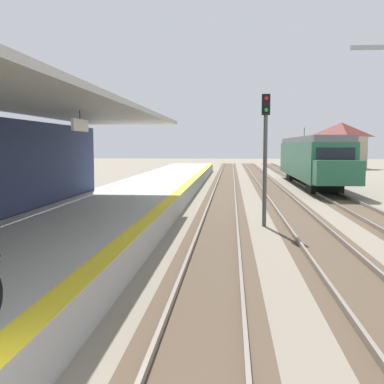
% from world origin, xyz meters
% --- Properties ---
extents(station_platform, '(5.00, 80.00, 0.91)m').
position_xyz_m(station_platform, '(-2.50, 16.00, 0.45)').
color(station_platform, '#A8A8A3').
rests_on(station_platform, ground).
extents(track_pair_nearest_platform, '(2.34, 120.00, 0.16)m').
position_xyz_m(track_pair_nearest_platform, '(1.90, 20.00, 0.05)').
color(track_pair_nearest_platform, '#4C3D2D').
rests_on(track_pair_nearest_platform, ground).
extents(track_pair_middle, '(2.34, 120.00, 0.16)m').
position_xyz_m(track_pair_middle, '(5.30, 20.00, 0.05)').
color(track_pair_middle, '#4C3D2D').
rests_on(track_pair_middle, ground).
extents(track_pair_far_side, '(2.34, 120.00, 0.16)m').
position_xyz_m(track_pair_far_side, '(8.70, 20.00, 0.05)').
color(track_pair_far_side, '#4C3D2D').
rests_on(track_pair_far_side, ground).
extents(approaching_train, '(2.93, 19.60, 4.76)m').
position_xyz_m(approaching_train, '(8.70, 34.39, 2.18)').
color(approaching_train, '#286647').
rests_on(approaching_train, ground).
extents(rail_signal_post, '(0.32, 0.34, 5.20)m').
position_xyz_m(rail_signal_post, '(3.69, 15.17, 3.19)').
color(rail_signal_post, '#4C4C4C').
rests_on(rail_signal_post, ground).
extents(distant_trackside_house, '(6.60, 5.28, 6.40)m').
position_xyz_m(distant_trackside_house, '(17.62, 63.61, 3.34)').
color(distant_trackside_house, tan).
rests_on(distant_trackside_house, ground).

